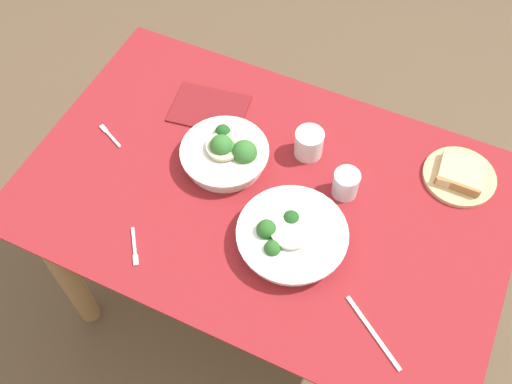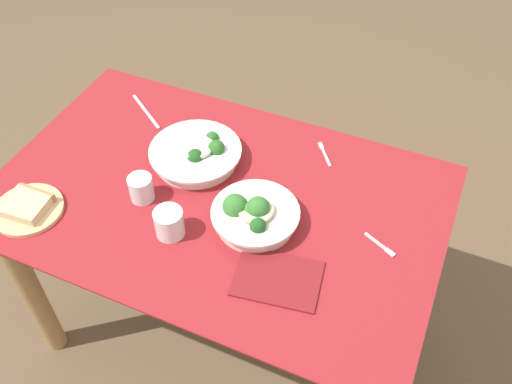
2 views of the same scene
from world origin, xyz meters
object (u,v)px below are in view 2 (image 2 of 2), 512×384
(water_glass_side, at_px, (169,223))
(table_knife_left, at_px, (146,111))
(fork_by_far_bowl, at_px, (381,246))
(bread_side_plate, at_px, (28,207))
(broccoli_bowl_near, at_px, (197,154))
(fork_by_near_bowl, at_px, (324,153))
(broccoli_bowl_far, at_px, (254,215))
(napkin_folded_upper, at_px, (278,278))
(water_glass_center, at_px, (141,188))

(water_glass_side, xyz_separation_m, table_knife_left, (0.33, -0.41, -0.04))
(fork_by_far_bowl, distance_m, table_knife_left, 0.88)
(bread_side_plate, height_order, water_glass_side, water_glass_side)
(broccoli_bowl_near, bearing_deg, fork_by_near_bowl, -151.93)
(bread_side_plate, xyz_separation_m, water_glass_side, (-0.40, -0.09, 0.03))
(broccoli_bowl_far, distance_m, fork_by_near_bowl, 0.35)
(broccoli_bowl_near, bearing_deg, water_glass_side, 103.17)
(fork_by_near_bowl, bearing_deg, broccoli_bowl_far, 129.47)
(napkin_folded_upper, bearing_deg, bread_side_plate, 5.25)
(broccoli_bowl_near, xyz_separation_m, water_glass_side, (-0.06, 0.27, 0.01))
(table_knife_left, xyz_separation_m, napkin_folded_upper, (-0.64, 0.43, 0.00))
(fork_by_near_bowl, bearing_deg, water_glass_side, 112.71)
(water_glass_center, xyz_separation_m, fork_by_near_bowl, (-0.41, -0.37, -0.04))
(fork_by_far_bowl, height_order, napkin_folded_upper, napkin_folded_upper)
(broccoli_bowl_far, xyz_separation_m, fork_by_far_bowl, (-0.34, -0.06, -0.03))
(bread_side_plate, xyz_separation_m, water_glass_center, (-0.26, -0.17, 0.02))
(water_glass_center, bearing_deg, broccoli_bowl_far, -173.08)
(bread_side_plate, xyz_separation_m, fork_by_far_bowl, (-0.92, -0.27, -0.01))
(broccoli_bowl_far, height_order, fork_by_far_bowl, broccoli_bowl_far)
(broccoli_bowl_far, relative_size, water_glass_center, 3.15)
(broccoli_bowl_far, relative_size, broccoli_bowl_near, 0.87)
(table_knife_left, relative_size, napkin_folded_upper, 0.94)
(broccoli_bowl_far, distance_m, water_glass_center, 0.32)
(broccoli_bowl_near, relative_size, water_glass_center, 3.63)
(water_glass_side, height_order, napkin_folded_upper, water_glass_side)
(broccoli_bowl_far, distance_m, napkin_folded_upper, 0.19)
(water_glass_side, bearing_deg, broccoli_bowl_far, -147.78)
(water_glass_side, xyz_separation_m, fork_by_far_bowl, (-0.52, -0.18, -0.04))
(water_glass_center, relative_size, napkin_folded_upper, 0.36)
(fork_by_far_bowl, xyz_separation_m, table_knife_left, (0.85, -0.23, -0.00))
(broccoli_bowl_far, distance_m, fork_by_far_bowl, 0.34)
(water_glass_center, height_order, fork_by_far_bowl, water_glass_center)
(broccoli_bowl_near, height_order, table_knife_left, broccoli_bowl_near)
(bread_side_plate, xyz_separation_m, fork_by_near_bowl, (-0.67, -0.54, -0.01))
(bread_side_plate, height_order, fork_by_near_bowl, bread_side_plate)
(bread_side_plate, distance_m, table_knife_left, 0.50)
(water_glass_center, bearing_deg, fork_by_near_bowl, -137.47)
(broccoli_bowl_near, xyz_separation_m, fork_by_far_bowl, (-0.59, 0.09, -0.02))
(broccoli_bowl_near, bearing_deg, table_knife_left, -27.58)
(broccoli_bowl_near, distance_m, napkin_folded_upper, 0.48)
(napkin_folded_upper, bearing_deg, table_knife_left, -34.08)
(bread_side_plate, bearing_deg, fork_by_far_bowl, -163.76)
(water_glass_center, xyz_separation_m, fork_by_far_bowl, (-0.66, -0.10, -0.04))
(water_glass_side, bearing_deg, fork_by_far_bowl, -161.12)
(broccoli_bowl_near, distance_m, fork_by_near_bowl, 0.38)
(fork_by_near_bowl, distance_m, table_knife_left, 0.60)
(water_glass_side, bearing_deg, napkin_folded_upper, 175.76)
(bread_side_plate, bearing_deg, broccoli_bowl_far, -160.44)
(broccoli_bowl_near, height_order, fork_by_near_bowl, broccoli_bowl_near)
(bread_side_plate, distance_m, water_glass_center, 0.31)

